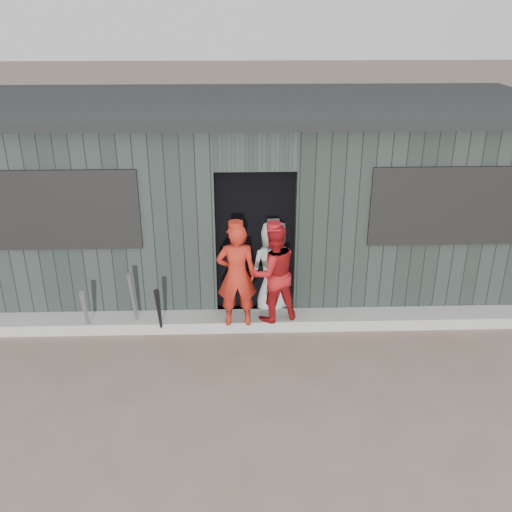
{
  "coord_description": "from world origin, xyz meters",
  "views": [
    {
      "loc": [
        -0.2,
        -4.57,
        3.82
      ],
      "look_at": [
        0.0,
        1.8,
        1.0
      ],
      "focal_mm": 40.0,
      "sensor_mm": 36.0,
      "label": 1
    }
  ],
  "objects_px": {
    "bat_mid": "(134,302)",
    "bat_right": "(159,312)",
    "bat_left": "(86,313)",
    "player_red_right": "(273,273)",
    "dugout": "(252,192)",
    "player_red_left": "(237,275)",
    "player_grey_back": "(273,267)"
  },
  "relations": [
    {
      "from": "bat_mid",
      "to": "bat_left",
      "type": "bearing_deg",
      "value": -168.34
    },
    {
      "from": "player_red_left",
      "to": "dugout",
      "type": "bearing_deg",
      "value": -99.54
    },
    {
      "from": "bat_left",
      "to": "player_red_right",
      "type": "distance_m",
      "value": 2.36
    },
    {
      "from": "bat_mid",
      "to": "player_grey_back",
      "type": "bearing_deg",
      "value": 14.21
    },
    {
      "from": "bat_mid",
      "to": "bat_right",
      "type": "distance_m",
      "value": 0.38
    },
    {
      "from": "player_red_right",
      "to": "bat_right",
      "type": "bearing_deg",
      "value": -10.51
    },
    {
      "from": "bat_right",
      "to": "player_red_left",
      "type": "xyz_separation_m",
      "value": [
        0.95,
        0.08,
        0.45
      ]
    },
    {
      "from": "bat_mid",
      "to": "player_grey_back",
      "type": "xyz_separation_m",
      "value": [
        1.76,
        0.45,
        0.24
      ]
    },
    {
      "from": "bat_left",
      "to": "dugout",
      "type": "distance_m",
      "value": 2.98
    },
    {
      "from": "player_red_left",
      "to": "player_grey_back",
      "type": "distance_m",
      "value": 0.73
    },
    {
      "from": "player_red_left",
      "to": "bat_left",
      "type": "bearing_deg",
      "value": -1.49
    },
    {
      "from": "bat_left",
      "to": "bat_mid",
      "type": "distance_m",
      "value": 0.59
    },
    {
      "from": "bat_left",
      "to": "bat_mid",
      "type": "height_order",
      "value": "bat_mid"
    },
    {
      "from": "player_red_left",
      "to": "player_grey_back",
      "type": "xyz_separation_m",
      "value": [
        0.47,
        0.54,
        -0.15
      ]
    },
    {
      "from": "bat_left",
      "to": "player_red_left",
      "type": "xyz_separation_m",
      "value": [
        1.86,
        0.02,
        0.47
      ]
    },
    {
      "from": "player_grey_back",
      "to": "bat_left",
      "type": "bearing_deg",
      "value": -12.76
    },
    {
      "from": "bat_mid",
      "to": "dugout",
      "type": "bearing_deg",
      "value": 49.13
    },
    {
      "from": "bat_left",
      "to": "player_red_right",
      "type": "xyz_separation_m",
      "value": [
        2.31,
        0.14,
        0.44
      ]
    },
    {
      "from": "player_red_left",
      "to": "player_grey_back",
      "type": "bearing_deg",
      "value": -133.26
    },
    {
      "from": "bat_left",
      "to": "dugout",
      "type": "relative_size",
      "value": 0.08
    },
    {
      "from": "player_red_right",
      "to": "dugout",
      "type": "distance_m",
      "value": 1.83
    },
    {
      "from": "player_red_right",
      "to": "dugout",
      "type": "height_order",
      "value": "dugout"
    },
    {
      "from": "bat_left",
      "to": "player_grey_back",
      "type": "xyz_separation_m",
      "value": [
        2.34,
        0.56,
        0.32
      ]
    },
    {
      "from": "player_red_left",
      "to": "dugout",
      "type": "distance_m",
      "value": 1.94
    },
    {
      "from": "player_red_right",
      "to": "dugout",
      "type": "bearing_deg",
      "value": -101.7
    },
    {
      "from": "dugout",
      "to": "bat_right",
      "type": "bearing_deg",
      "value": -121.56
    },
    {
      "from": "player_red_right",
      "to": "dugout",
      "type": "xyz_separation_m",
      "value": [
        -0.21,
        1.75,
        0.5
      ]
    },
    {
      "from": "bat_mid",
      "to": "player_grey_back",
      "type": "relative_size",
      "value": 0.64
    },
    {
      "from": "bat_left",
      "to": "bat_right",
      "type": "relative_size",
      "value": 0.92
    },
    {
      "from": "bat_left",
      "to": "dugout",
      "type": "height_order",
      "value": "dugout"
    },
    {
      "from": "bat_right",
      "to": "player_red_left",
      "type": "distance_m",
      "value": 1.06
    },
    {
      "from": "bat_mid",
      "to": "bat_right",
      "type": "bearing_deg",
      "value": -27.46
    }
  ]
}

